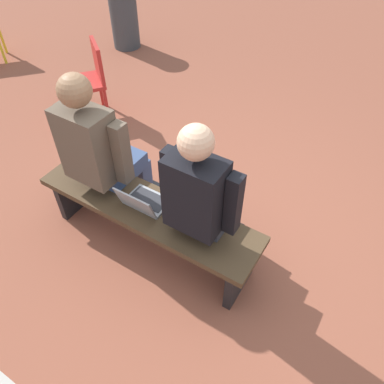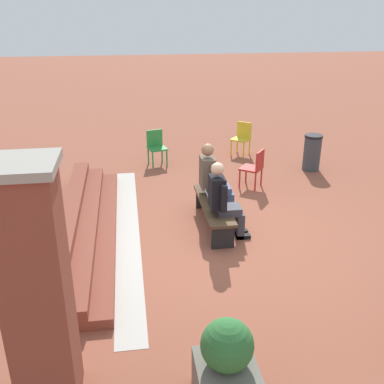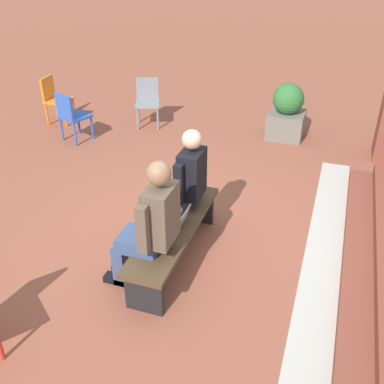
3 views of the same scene
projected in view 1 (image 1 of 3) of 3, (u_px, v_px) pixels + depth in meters
name	position (u px, v px, depth m)	size (l,w,h in m)	color
ground_plane	(195.00, 248.00, 3.05)	(60.00, 60.00, 0.00)	brown
bench	(148.00, 215.00, 2.84)	(1.80, 0.44, 0.45)	#4C3823
person_student	(204.00, 198.00, 2.46)	(0.55, 0.69, 1.35)	#383842
person_adult	(102.00, 151.00, 2.77)	(0.58, 0.73, 1.40)	#384C75
laptop	(143.00, 202.00, 2.74)	(0.32, 0.29, 0.21)	#9EA0A5
plastic_chair_mid_courtyard	(90.00, 76.00, 4.11)	(0.59, 0.59, 0.84)	red
litter_bin	(124.00, 17.00, 5.47)	(0.42, 0.42, 0.86)	#383D42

